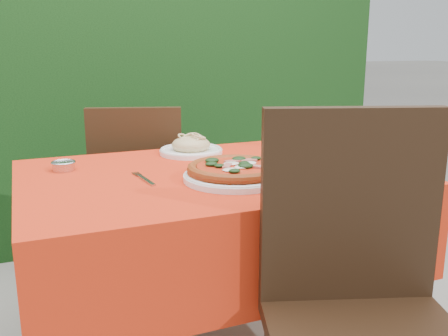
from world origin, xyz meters
name	(u,v)px	position (x,y,z in m)	size (l,w,h in m)	color
hedge	(121,87)	(0.00, 1.55, 0.92)	(3.20, 0.55, 1.78)	black
dining_table	(213,213)	(0.00, 0.00, 0.60)	(1.26, 0.86, 0.75)	#432915
chair_near	(361,292)	(0.13, -0.64, 0.58)	(0.58, 0.58, 1.02)	black
chair_far	(139,188)	(-0.11, 0.69, 0.52)	(0.51, 0.51, 0.90)	black
pizza_plate	(235,171)	(0.02, -0.14, 0.78)	(0.36, 0.36, 0.06)	white
pasta_plate	(191,148)	(0.02, 0.29, 0.77)	(0.25, 0.25, 0.07)	white
water_glass	(307,145)	(0.42, 0.08, 0.79)	(0.07, 0.07, 0.10)	silver
wine_glass	(291,118)	(0.44, 0.25, 0.87)	(0.07, 0.07, 0.17)	silver
fork	(146,180)	(-0.24, -0.04, 0.75)	(0.02, 0.19, 0.01)	#B0B1B7
steel_ramekin	(64,166)	(-0.47, 0.20, 0.76)	(0.07, 0.07, 0.03)	silver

